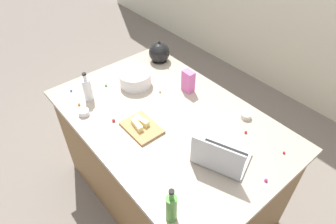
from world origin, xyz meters
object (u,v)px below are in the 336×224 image
object	(u,v)px
laptop	(220,157)
mixing_bowl_large	(135,78)
ramekin_medium	(246,116)
kettle	(159,53)
butter_stick_left	(137,125)
bottle_olive	(171,208)
bottle_vinegar	(88,89)
cutting_board	(142,128)
ramekin_small	(84,112)
butter_stick_right	(142,121)
candy_bag	(188,81)

from	to	relation	value
laptop	mixing_bowl_large	xyz separation A→B (m)	(-0.94, 0.07, 0.01)
laptop	ramekin_medium	size ratio (longest dim) A/B	5.24
kettle	butter_stick_left	bearing A→B (deg)	-48.53
bottle_olive	bottle_vinegar	bearing A→B (deg)	172.46
cutting_board	laptop	bearing A→B (deg)	19.34
bottle_olive	cutting_board	bearing A→B (deg)	156.83
ramekin_small	bottle_olive	bearing A→B (deg)	-1.95
butter_stick_right	ramekin_medium	world-z (taller)	butter_stick_right
laptop	mixing_bowl_large	distance (m)	0.95
cutting_board	mixing_bowl_large	bearing A→B (deg)	149.47
ramekin_small	mixing_bowl_large	bearing A→B (deg)	97.05
bottle_olive	mixing_bowl_large	bearing A→B (deg)	153.65
cutting_board	butter_stick_left	world-z (taller)	butter_stick_left
kettle	butter_stick_left	size ratio (longest dim) A/B	1.94
candy_bag	bottle_olive	bearing A→B (deg)	-47.28
bottle_olive	butter_stick_left	size ratio (longest dim) A/B	2.15
butter_stick_left	ramekin_medium	xyz separation A→B (m)	(0.39, 0.63, -0.02)
ramekin_medium	candy_bag	size ratio (longest dim) A/B	0.41
mixing_bowl_large	ramekin_medium	xyz separation A→B (m)	(0.80, 0.36, -0.04)
butter_stick_right	kettle	bearing A→B (deg)	133.04
bottle_olive	ramekin_small	bearing A→B (deg)	178.05
bottle_vinegar	ramekin_medium	world-z (taller)	bottle_vinegar
cutting_board	ramekin_medium	distance (m)	0.71
mixing_bowl_large	bottle_olive	size ratio (longest dim) A/B	1.06
kettle	ramekin_medium	world-z (taller)	kettle
butter_stick_right	ramekin_medium	xyz separation A→B (m)	(0.40, 0.59, -0.02)
candy_bag	ramekin_small	bearing A→B (deg)	-109.44
kettle	candy_bag	size ratio (longest dim) A/B	1.25
laptop	bottle_vinegar	world-z (taller)	bottle_vinegar
butter_stick_right	candy_bag	distance (m)	0.50
bottle_olive	butter_stick_left	bearing A→B (deg)	159.23
bottle_vinegar	ramekin_small	bearing A→B (deg)	-41.47
butter_stick_left	candy_bag	size ratio (longest dim) A/B	0.65
cutting_board	butter_stick_left	distance (m)	0.04
bottle_vinegar	butter_stick_left	distance (m)	0.49
ramekin_small	laptop	bearing A→B (deg)	24.61
bottle_olive	butter_stick_left	xyz separation A→B (m)	(-0.62, 0.23, -0.06)
mixing_bowl_large	butter_stick_left	world-z (taller)	mixing_bowl_large
bottle_olive	kettle	xyz separation A→B (m)	(-1.18, 0.87, -0.02)
laptop	ramekin_small	distance (m)	0.97
laptop	bottle_olive	size ratio (longest dim) A/B	1.56
mixing_bowl_large	kettle	world-z (taller)	kettle
ramekin_small	candy_bag	xyz separation A→B (m)	(0.26, 0.74, 0.07)
butter_stick_left	candy_bag	bearing A→B (deg)	99.69
cutting_board	candy_bag	world-z (taller)	candy_bag
bottle_vinegar	mixing_bowl_large	bearing A→B (deg)	79.42
butter_stick_left	ramekin_small	xyz separation A→B (m)	(-0.35, -0.20, -0.02)
laptop	cutting_board	world-z (taller)	laptop
cutting_board	butter_stick_left	xyz separation A→B (m)	(-0.02, -0.02, 0.03)
butter_stick_left	ramekin_medium	distance (m)	0.74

